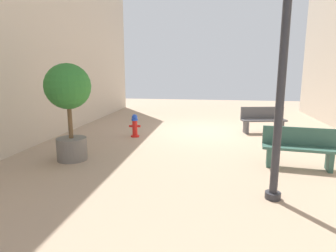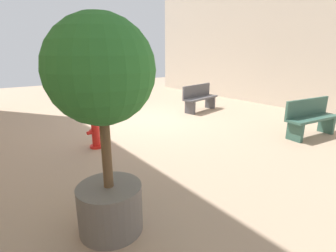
% 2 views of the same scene
% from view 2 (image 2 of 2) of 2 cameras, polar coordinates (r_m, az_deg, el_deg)
% --- Properties ---
extents(ground_plane, '(23.40, 23.40, 0.00)m').
position_cam_2_polar(ground_plane, '(8.16, -3.49, 1.49)').
color(ground_plane, tan).
extents(fire_hydrant, '(0.40, 0.37, 0.79)m').
position_cam_2_polar(fire_hydrant, '(5.87, -16.06, -1.02)').
color(fire_hydrant, red).
rests_on(fire_hydrant, ground_plane).
extents(bench_near, '(1.67, 0.76, 0.95)m').
position_cam_2_polar(bench_near, '(9.39, 7.08, 6.42)').
color(bench_near, '#4C4C51').
rests_on(bench_near, ground_plane).
extents(bench_far, '(1.70, 0.65, 0.95)m').
position_cam_2_polar(bench_far, '(7.36, 29.45, 1.75)').
color(bench_far, '#33594C').
rests_on(bench_far, ground_plane).
extents(planter_tree, '(1.13, 1.13, 2.46)m').
position_cam_2_polar(planter_tree, '(2.75, -14.53, 5.80)').
color(planter_tree, slate).
rests_on(planter_tree, ground_plane).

